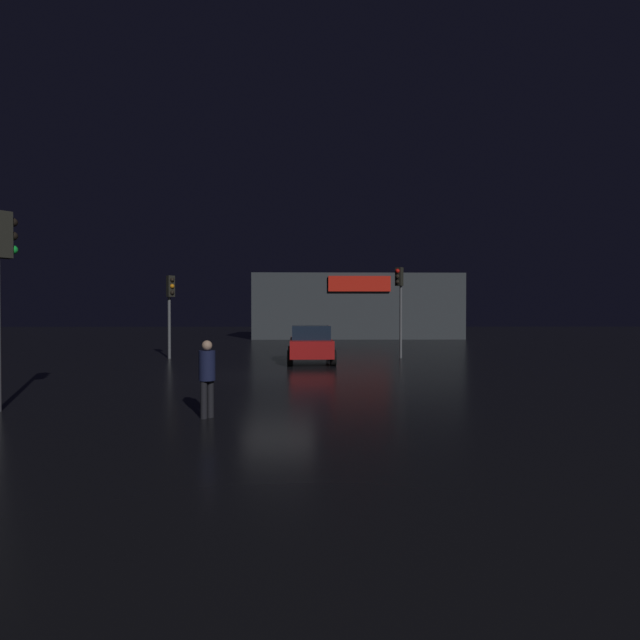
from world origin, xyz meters
TOP-DOWN VIEW (x-y plane):
  - ground_plane at (0.00, 0.00)m, footprint 120.00×120.00m
  - store_building at (5.15, 26.39)m, footprint 17.83×8.83m
  - traffic_signal_main at (5.44, 6.03)m, footprint 0.42×0.43m
  - traffic_signal_opposite at (-5.59, 6.04)m, footprint 0.42×0.42m
  - traffic_signal_cross_left at (-5.70, -5.96)m, footprint 0.42×0.42m
  - car_near at (1.14, 3.94)m, footprint 2.11×3.88m
  - pedestrian at (-1.00, -6.76)m, footprint 0.48×0.48m

SIDE VIEW (x-z plane):
  - ground_plane at x=0.00m, z-range 0.00..0.00m
  - car_near at x=1.14m, z-range 0.02..1.66m
  - pedestrian at x=-1.00m, z-range 0.13..1.74m
  - store_building at x=5.15m, z-range 0.00..5.56m
  - traffic_signal_opposite at x=-5.59m, z-range 0.87..4.85m
  - traffic_signal_cross_left at x=-5.70m, z-range 0.94..5.37m
  - traffic_signal_main at x=5.44m, z-range 1.05..5.43m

